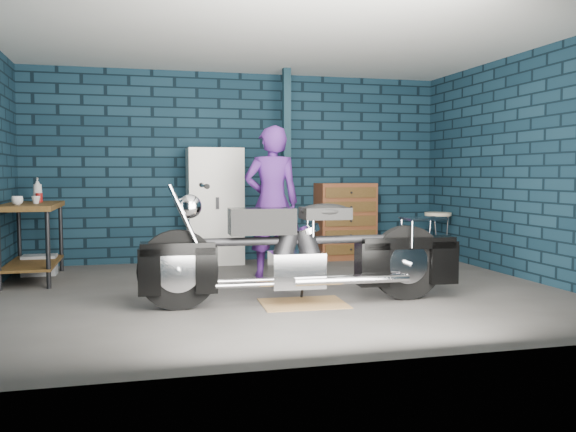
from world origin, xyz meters
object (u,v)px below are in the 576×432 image
motorcycle (304,244)px  shop_stool (438,236)px  tool_chest (346,221)px  person (272,202)px  storage_bin (40,265)px  locker (215,206)px  workbench (32,242)px

motorcycle → shop_stool: motorcycle is taller
tool_chest → shop_stool: 1.36m
person → storage_bin: person is taller
motorcycle → person: size_ratio=1.45×
motorcycle → locker: locker is taller
locker → tool_chest: locker is taller
person → locker: person is taller
motorcycle → storage_bin: (-2.73, 2.42, -0.46)m
person → workbench: bearing=-4.0°
motorcycle → locker: (-0.48, 2.86, 0.22)m
motorcycle → shop_stool: size_ratio=3.83×
storage_bin → locker: (2.25, 0.44, 0.68)m
locker → shop_stool: locker is taller
person → storage_bin: 3.00m
workbench → motorcycle: (2.75, -2.07, 0.13)m
storage_bin → tool_chest: tool_chest is taller
person → tool_chest: 1.92m
workbench → shop_stool: (5.46, 0.35, -0.11)m
storage_bin → shop_stool: bearing=-0.1°
person → locker: bearing=-61.7°
motorcycle → person: person is taller
storage_bin → locker: size_ratio=0.25×
motorcycle → storage_bin: motorcycle is taller
workbench → motorcycle: motorcycle is taller
workbench → person: (2.80, -0.46, 0.46)m
motorcycle → tool_chest: (1.45, 2.86, -0.03)m
locker → shop_stool: size_ratio=2.32×
workbench → person: bearing=-9.3°
locker → storage_bin: bearing=-168.9°
workbench → storage_bin: workbench is taller
motorcycle → shop_stool: 3.64m
motorcycle → tool_chest: bearing=65.5°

